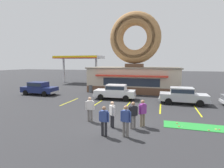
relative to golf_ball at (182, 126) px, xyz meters
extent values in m
plane|color=#2D2D30|center=(-3.98, -0.63, -0.05)|extent=(160.00, 160.00, 0.00)
cube|color=brown|center=(-5.14, 13.37, 0.40)|extent=(12.00, 6.00, 0.90)
cube|color=beige|center=(-5.14, 13.37, 2.00)|extent=(12.00, 6.00, 2.30)
cube|color=slate|center=(-5.14, 13.37, 3.23)|extent=(12.30, 6.30, 0.16)
cube|color=red|center=(-5.14, 10.07, 2.30)|extent=(9.00, 0.60, 0.20)
cube|color=#232D3D|center=(-5.14, 10.36, 1.50)|extent=(7.20, 0.03, 1.00)
cube|color=brown|center=(-5.14, 13.37, 3.56)|extent=(2.40, 1.80, 0.50)
torus|color=#B27F4C|center=(-5.14, 13.37, 7.36)|extent=(7.10, 1.90, 7.10)
torus|color=tan|center=(-5.14, 12.95, 7.36)|extent=(6.25, 1.05, 6.24)
cube|color=green|center=(0.87, 0.30, -0.04)|extent=(3.93, 1.29, 0.03)
torus|color=#E5C666|center=(1.89, 0.06, 0.00)|extent=(0.13, 0.13, 0.04)
torus|color=#D17F47|center=(-0.26, 0.52, 0.00)|extent=(0.13, 0.13, 0.04)
torus|color=#A5724C|center=(2.06, 0.09, 0.00)|extent=(0.13, 0.13, 0.04)
torus|color=#D17F47|center=(-0.19, -0.05, 0.00)|extent=(0.13, 0.13, 0.04)
torus|color=#A5724C|center=(1.45, -0.20, 0.00)|extent=(0.13, 0.13, 0.04)
sphere|color=white|center=(0.00, 0.00, 0.00)|extent=(0.04, 0.04, 0.04)
cube|color=silver|center=(4.13, 6.81, 0.37)|extent=(0.16, 1.67, 0.24)
cube|color=navy|center=(-16.05, 6.97, 0.61)|extent=(4.41, 1.79, 0.68)
cube|color=navy|center=(-16.20, 6.98, 1.25)|extent=(2.11, 1.57, 0.60)
cube|color=#232D3D|center=(-16.20, 6.98, 1.27)|extent=(2.03, 1.60, 0.36)
cube|color=silver|center=(-13.82, 6.96, 0.37)|extent=(0.11, 1.67, 0.24)
cube|color=silver|center=(-18.28, 6.99, 0.37)|extent=(0.11, 1.67, 0.24)
cylinder|color=black|center=(-14.68, 7.85, 0.27)|extent=(0.64, 0.22, 0.64)
cylinder|color=black|center=(-14.70, 6.09, 0.27)|extent=(0.64, 0.22, 0.64)
cylinder|color=black|center=(-17.41, 7.86, 0.27)|extent=(0.64, 0.22, 0.64)
cylinder|color=black|center=(-17.42, 6.10, 0.27)|extent=(0.64, 0.22, 0.64)
cube|color=silver|center=(-6.27, 7.02, 0.61)|extent=(4.48, 1.96, 0.68)
cube|color=silver|center=(-6.12, 7.03, 1.25)|extent=(2.17, 1.66, 0.60)
cube|color=#232D3D|center=(-6.12, 7.03, 1.27)|extent=(2.09, 1.68, 0.36)
cube|color=silver|center=(-8.50, 6.92, 0.37)|extent=(0.18, 1.67, 0.24)
cube|color=silver|center=(-4.04, 7.12, 0.37)|extent=(0.18, 1.67, 0.24)
cylinder|color=black|center=(-7.59, 6.08, 0.27)|extent=(0.65, 0.25, 0.64)
cylinder|color=black|center=(-7.67, 7.84, 0.27)|extent=(0.65, 0.25, 0.64)
cylinder|color=black|center=(-4.87, 6.20, 0.27)|extent=(0.65, 0.25, 0.64)
cylinder|color=black|center=(-4.95, 7.96, 0.27)|extent=(0.65, 0.25, 0.64)
cube|color=#B2B5BA|center=(0.72, 6.73, 0.61)|extent=(4.42, 1.80, 0.68)
cube|color=#B2B5BA|center=(0.57, 6.73, 1.25)|extent=(2.12, 1.58, 0.60)
cube|color=#232D3D|center=(0.57, 6.73, 1.27)|extent=(2.03, 1.60, 0.36)
cube|color=silver|center=(2.95, 6.71, 0.37)|extent=(0.12, 1.67, 0.24)
cube|color=silver|center=(-1.51, 6.75, 0.37)|extent=(0.12, 1.67, 0.24)
cylinder|color=black|center=(2.09, 7.60, 0.27)|extent=(0.64, 0.23, 0.64)
cylinder|color=black|center=(2.07, 5.84, 0.27)|extent=(0.64, 0.23, 0.64)
cylinder|color=black|center=(-0.64, 7.62, 0.27)|extent=(0.64, 0.23, 0.64)
cylinder|color=black|center=(-0.65, 5.86, 0.27)|extent=(0.64, 0.23, 0.64)
cylinder|color=#7F7056|center=(-2.47, -0.65, 0.37)|extent=(0.15, 0.15, 0.84)
cylinder|color=#7F7056|center=(-2.32, -0.51, 0.37)|extent=(0.15, 0.15, 0.84)
cube|color=#8C3393|center=(-2.39, -0.58, 1.09)|extent=(0.44, 0.44, 0.61)
cylinder|color=#8C3393|center=(-2.57, -0.76, 1.06)|extent=(0.10, 0.10, 0.56)
cylinder|color=#8C3393|center=(-2.21, -0.41, 1.06)|extent=(0.10, 0.10, 0.56)
sphere|color=#9E7051|center=(-2.39, -0.58, 1.54)|extent=(0.22, 0.22, 0.22)
cylinder|color=slate|center=(-2.82, -1.03, 0.36)|extent=(0.15, 0.15, 0.82)
cylinder|color=slate|center=(-2.99, -1.14, 0.36)|extent=(0.15, 0.15, 0.82)
cube|color=black|center=(-2.91, -1.09, 1.07)|extent=(0.45, 0.41, 0.60)
cylinder|color=black|center=(-2.70, -0.95, 1.04)|extent=(0.10, 0.10, 0.55)
cylinder|color=black|center=(-3.12, -1.22, 1.04)|extent=(0.10, 0.10, 0.55)
sphere|color=#9E7051|center=(-2.91, -1.09, 1.50)|extent=(0.22, 0.22, 0.22)
cylinder|color=slate|center=(-3.19, -2.36, 0.37)|extent=(0.15, 0.15, 0.85)
cylinder|color=slate|center=(-2.99, -2.39, 0.37)|extent=(0.15, 0.15, 0.85)
cube|color=#33478C|center=(-3.09, -2.37, 1.11)|extent=(0.41, 0.28, 0.62)
cylinder|color=#33478C|center=(-3.34, -2.34, 1.08)|extent=(0.10, 0.10, 0.57)
cylinder|color=#33478C|center=(-2.84, -2.40, 1.08)|extent=(0.10, 0.10, 0.57)
sphere|color=#9E7051|center=(-3.09, -2.37, 1.56)|extent=(0.23, 0.23, 0.23)
cylinder|color=#232328|center=(-4.34, -2.58, 0.36)|extent=(0.15, 0.15, 0.82)
cylinder|color=#232328|center=(-4.14, -2.59, 0.36)|extent=(0.15, 0.15, 0.82)
cube|color=#33478C|center=(-4.24, -2.58, 1.06)|extent=(0.39, 0.26, 0.60)
cylinder|color=#33478C|center=(-4.49, -2.57, 1.03)|extent=(0.10, 0.10, 0.55)
cylinder|color=#33478C|center=(-3.99, -2.60, 1.03)|extent=(0.10, 0.10, 0.55)
sphere|color=#9E7051|center=(-4.24, -2.58, 1.50)|extent=(0.22, 0.22, 0.22)
cylinder|color=slate|center=(-6.02, -0.64, 0.37)|extent=(0.15, 0.15, 0.83)
cylinder|color=slate|center=(-5.83, -0.58, 0.37)|extent=(0.15, 0.15, 0.83)
cube|color=silver|center=(-5.93, -0.61, 1.09)|extent=(0.43, 0.34, 0.61)
cylinder|color=silver|center=(-6.17, -0.68, 1.06)|extent=(0.10, 0.10, 0.56)
cylinder|color=silver|center=(-5.69, -0.54, 1.06)|extent=(0.10, 0.10, 0.56)
sphere|color=tan|center=(-5.93, -0.61, 1.53)|extent=(0.22, 0.22, 0.22)
cylinder|color=#232328|center=(-4.23, -1.19, 0.35)|extent=(0.15, 0.15, 0.81)
cylinder|color=#232328|center=(-4.10, -1.34, 0.35)|extent=(0.15, 0.15, 0.81)
cube|color=silver|center=(-4.16, -1.27, 1.05)|extent=(0.43, 0.44, 0.59)
cylinder|color=silver|center=(-4.33, -1.08, 1.02)|extent=(0.10, 0.10, 0.54)
cylinder|color=silver|center=(-4.00, -1.46, 1.02)|extent=(0.10, 0.10, 0.54)
sphere|color=tan|center=(-4.16, -1.27, 1.49)|extent=(0.22, 0.22, 0.22)
cylinder|color=#51565B|center=(-10.58, 10.45, 0.42)|extent=(0.56, 0.56, 0.95)
torus|color=#303437|center=(-10.58, 10.45, 0.90)|extent=(0.57, 0.57, 0.05)
cylinder|color=silver|center=(-20.49, 19.94, 2.35)|extent=(0.40, 0.40, 4.80)
cylinder|color=silver|center=(-13.49, 19.94, 2.35)|extent=(0.40, 0.40, 4.80)
cube|color=silver|center=(-16.99, 19.94, 5.00)|extent=(9.00, 4.40, 0.50)
cube|color=yellow|center=(-16.99, 17.72, 5.00)|extent=(9.00, 0.04, 0.44)
cube|color=red|center=(-16.99, 17.69, 4.83)|extent=(9.00, 0.04, 0.12)
cube|color=yellow|center=(-10.37, 4.37, -0.05)|extent=(0.12, 3.60, 0.01)
cube|color=yellow|center=(-7.37, 4.37, -0.05)|extent=(0.12, 3.60, 0.01)
cube|color=yellow|center=(-4.37, 4.37, -0.05)|extent=(0.12, 3.60, 0.01)
cube|color=yellow|center=(-1.37, 4.37, -0.05)|extent=(0.12, 3.60, 0.01)
cube|color=yellow|center=(1.63, 4.37, -0.05)|extent=(0.12, 3.60, 0.01)
camera|label=1|loc=(-1.27, -11.26, 3.93)|focal=28.00mm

